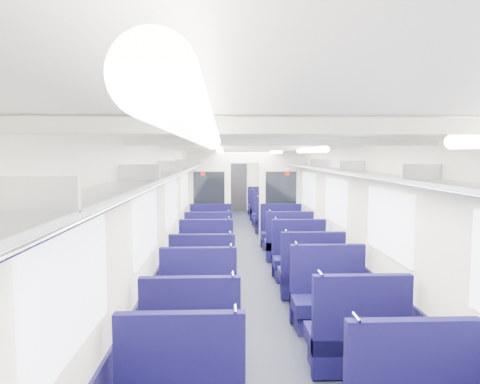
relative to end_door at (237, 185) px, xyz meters
name	(u,v)px	position (x,y,z in m)	size (l,w,h in m)	color
floor	(252,274)	(0.00, -8.94, -1.00)	(2.80, 18.00, 0.01)	black
ceiling	(252,147)	(0.00, -8.94, 1.35)	(2.80, 18.00, 0.01)	white
wall_left	(175,212)	(-1.40, -8.94, 0.18)	(0.02, 18.00, 2.35)	silver
dado_left	(176,256)	(-1.39, -8.94, -0.65)	(0.03, 17.90, 0.70)	#121035
wall_right	(328,211)	(1.40, -8.94, 0.18)	(0.02, 18.00, 2.35)	silver
dado_right	(326,255)	(1.39, -8.94, -0.65)	(0.03, 17.90, 0.70)	#121035
wall_far	(237,181)	(0.00, 0.06, 0.18)	(2.80, 0.02, 2.35)	silver
luggage_rack_left	(185,168)	(-1.21, -8.94, 0.97)	(0.36, 17.40, 0.18)	#B2B5BA
luggage_rack_right	(318,167)	(1.21, -8.94, 0.97)	(0.36, 17.40, 0.18)	#B2B5BA
windows	(254,201)	(0.00, -9.40, 0.42)	(2.78, 15.60, 0.75)	white
ceiling_fittings	(253,150)	(0.00, -9.20, 1.29)	(2.70, 16.06, 0.11)	silver
end_door	(237,185)	(0.00, 0.00, 0.00)	(0.75, 0.06, 2.00)	black
bulkhead	(245,195)	(0.00, -6.33, 0.23)	(2.80, 0.10, 2.35)	silver
seat_8	(192,344)	(-0.83, -12.51, -0.67)	(0.97, 0.53, 1.08)	#100D40
seat_9	(356,340)	(0.83, -12.50, -0.67)	(0.97, 0.53, 1.08)	#100D40
seat_10	(198,307)	(-0.83, -11.51, -0.67)	(0.97, 0.53, 1.08)	#100D40
seat_11	(329,302)	(0.83, -11.39, -0.67)	(0.97, 0.53, 1.08)	#100D40
seat_12	(203,280)	(-0.83, -10.36, -0.67)	(0.97, 0.53, 1.08)	#100D40
seat_13	(311,276)	(0.83, -10.24, -0.67)	(0.97, 0.53, 1.08)	#100D40
seat_14	(206,261)	(-0.83, -9.21, -0.67)	(0.97, 0.53, 1.08)	#100D40
seat_15	(300,261)	(0.83, -9.28, -0.67)	(0.97, 0.53, 1.08)	#100D40
seat_16	(209,246)	(-0.83, -7.98, -0.67)	(0.97, 0.53, 1.08)	#100D40
seat_17	(289,245)	(0.83, -7.97, -0.67)	(0.97, 0.53, 1.08)	#100D40
seat_18	(211,235)	(-0.83, -6.81, -0.67)	(0.97, 0.53, 1.08)	#100D40
seat_19	(281,235)	(0.83, -6.86, -0.67)	(0.97, 0.53, 1.08)	#100D40
seat_20	(213,222)	(-0.83, -4.92, -0.67)	(0.97, 0.53, 1.08)	#100D40
seat_21	(272,222)	(0.83, -4.88, -0.67)	(0.97, 0.53, 1.08)	#100D40
seat_22	(214,216)	(-0.83, -3.70, -0.67)	(0.97, 0.53, 1.08)	#100D40
seat_23	(268,216)	(0.83, -3.74, -0.67)	(0.97, 0.53, 1.08)	#100D40
seat_24	(215,211)	(-0.83, -2.52, -0.67)	(0.97, 0.53, 1.08)	#100D40
seat_25	(264,210)	(0.83, -2.51, -0.67)	(0.97, 0.53, 1.08)	#100D40
seat_26	(216,206)	(-0.83, -1.28, -0.67)	(0.97, 0.53, 1.08)	#100D40
seat_27	(261,207)	(0.83, -1.42, -0.67)	(0.97, 0.53, 1.08)	#100D40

